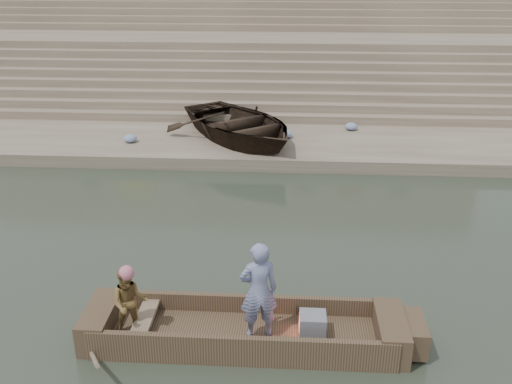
# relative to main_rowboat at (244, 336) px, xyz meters

# --- Properties ---
(ground) EXTENTS (120.00, 120.00, 0.00)m
(ground) POSITION_rel_main_rowboat_xyz_m (-3.32, 2.36, -0.11)
(ground) COLOR #252E23
(ground) RESTS_ON ground
(lower_landing) EXTENTS (32.00, 4.00, 0.40)m
(lower_landing) POSITION_rel_main_rowboat_xyz_m (-3.32, 10.36, 0.09)
(lower_landing) COLOR gray
(lower_landing) RESTS_ON ground
(mid_landing) EXTENTS (32.00, 3.00, 2.80)m
(mid_landing) POSITION_rel_main_rowboat_xyz_m (-3.32, 17.86, 1.29)
(mid_landing) COLOR gray
(mid_landing) RESTS_ON ground
(upper_landing) EXTENTS (32.00, 3.00, 5.20)m
(upper_landing) POSITION_rel_main_rowboat_xyz_m (-3.32, 24.86, 2.49)
(upper_landing) COLOR gray
(upper_landing) RESTS_ON ground
(ghat_steps) EXTENTS (32.00, 11.00, 5.20)m
(ghat_steps) POSITION_rel_main_rowboat_xyz_m (-3.32, 19.55, 1.69)
(ghat_steps) COLOR gray
(ghat_steps) RESTS_ON ground
(main_rowboat) EXTENTS (5.00, 1.30, 0.22)m
(main_rowboat) POSITION_rel_main_rowboat_xyz_m (0.00, 0.00, 0.00)
(main_rowboat) COLOR brown
(main_rowboat) RESTS_ON ground
(rowboat_trim) EXTENTS (6.04, 2.63, 1.95)m
(rowboat_trim) POSITION_rel_main_rowboat_xyz_m (0.21, -0.01, 0.20)
(rowboat_trim) COLOR brown
(rowboat_trim) RESTS_ON ground
(standing_man) EXTENTS (0.74, 0.58, 1.80)m
(standing_man) POSITION_rel_main_rowboat_xyz_m (0.27, -0.09, 1.01)
(standing_man) COLOR navy
(standing_man) RESTS_ON main_rowboat
(rowing_man) EXTENTS (0.72, 0.62, 1.28)m
(rowing_man) POSITION_rel_main_rowboat_xyz_m (-1.93, -0.18, 0.75)
(rowing_man) COLOR #287A29
(rowing_man) RESTS_ON main_rowboat
(television) EXTENTS (0.46, 0.42, 0.40)m
(television) POSITION_rel_main_rowboat_xyz_m (1.19, 0.00, 0.31)
(television) COLOR slate
(television) RESTS_ON main_rowboat
(beached_rowboat) EXTENTS (6.26, 6.55, 1.11)m
(beached_rowboat) POSITION_rel_main_rowboat_xyz_m (-0.99, 10.37, 0.84)
(beached_rowboat) COLOR #2D2116
(beached_rowboat) RESTS_ON lower_landing
(cloth_bundles) EXTENTS (16.21, 2.89, 0.26)m
(cloth_bundles) POSITION_rel_main_rowboat_xyz_m (-3.51, 10.40, 0.42)
(cloth_bundles) COLOR #3F5999
(cloth_bundles) RESTS_ON lower_landing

